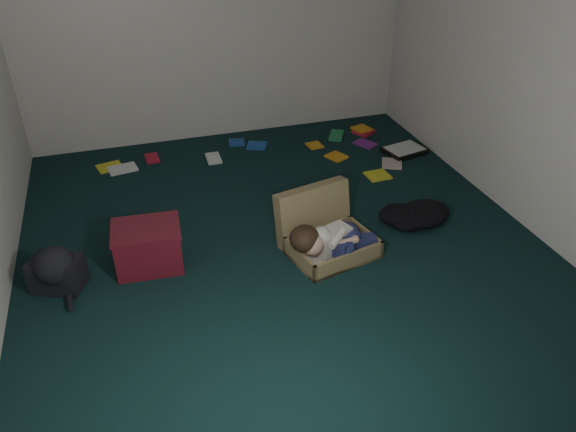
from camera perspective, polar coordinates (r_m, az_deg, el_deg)
floor at (r=4.46m, az=-0.58°, el=-2.83°), size 4.50×4.50×0.00m
wall_back at (r=5.98m, az=-7.37°, el=19.76°), size 4.50×0.00×4.50m
wall_front at (r=2.06m, az=17.98°, el=-7.26°), size 4.50×0.00×4.50m
wall_right at (r=4.81m, az=23.55°, el=14.44°), size 0.00×4.50×4.50m
suitcase at (r=4.36m, az=3.69°, el=-1.67°), size 0.75×0.74×0.46m
person at (r=4.21m, az=4.41°, el=-2.41°), size 0.70×0.34×0.29m
maroon_bin at (r=4.26m, az=-14.01°, el=-3.03°), size 0.52×0.42×0.34m
backpack at (r=4.27m, az=-22.42°, el=-5.31°), size 0.53×0.49×0.26m
clothing_pile at (r=4.81m, az=12.95°, el=0.21°), size 0.57×0.52×0.15m
paper_tray at (r=6.01m, az=11.74°, el=6.54°), size 0.46×0.38×0.06m
book_scatter at (r=5.87m, az=-1.15°, el=6.44°), size 2.99×1.40×0.02m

